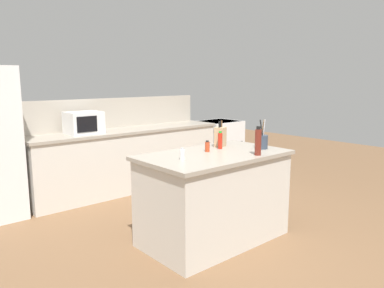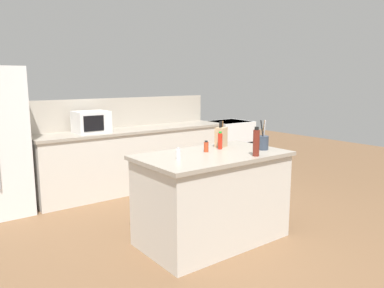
{
  "view_description": "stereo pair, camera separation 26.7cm",
  "coord_description": "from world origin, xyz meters",
  "px_view_note": "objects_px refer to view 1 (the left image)",
  "views": [
    {
      "loc": [
        -2.65,
        -2.7,
        1.7
      ],
      "look_at": [
        0.0,
        0.35,
        0.99
      ],
      "focal_mm": 35.0,
      "sensor_mm": 36.0,
      "label": 1
    },
    {
      "loc": [
        -2.44,
        -2.87,
        1.7
      ],
      "look_at": [
        0.0,
        0.35,
        0.99
      ],
      "focal_mm": 35.0,
      "sensor_mm": 36.0,
      "label": 2
    }
  ],
  "objects_px": {
    "microwave": "(84,123)",
    "spice_jar_paprika": "(208,146)",
    "salt_shaker": "(182,154)",
    "range_oven": "(219,145)",
    "utensil_crock": "(262,141)",
    "hot_sauce_bottle": "(220,141)",
    "vinegar_bottle": "(258,142)",
    "knife_block": "(220,137)"
  },
  "relations": [
    {
      "from": "microwave",
      "to": "knife_block",
      "type": "relative_size",
      "value": 1.61
    },
    {
      "from": "microwave",
      "to": "utensil_crock",
      "type": "bearing_deg",
      "value": -67.76
    },
    {
      "from": "spice_jar_paprika",
      "to": "vinegar_bottle",
      "type": "relative_size",
      "value": 0.41
    },
    {
      "from": "salt_shaker",
      "to": "hot_sauce_bottle",
      "type": "distance_m",
      "value": 0.68
    },
    {
      "from": "knife_block",
      "to": "utensil_crock",
      "type": "distance_m",
      "value": 0.47
    },
    {
      "from": "salt_shaker",
      "to": "spice_jar_paprika",
      "type": "height_order",
      "value": "spice_jar_paprika"
    },
    {
      "from": "hot_sauce_bottle",
      "to": "range_oven",
      "type": "bearing_deg",
      "value": 45.25
    },
    {
      "from": "knife_block",
      "to": "utensil_crock",
      "type": "relative_size",
      "value": 0.91
    },
    {
      "from": "utensil_crock",
      "to": "spice_jar_paprika",
      "type": "relative_size",
      "value": 2.69
    },
    {
      "from": "utensil_crock",
      "to": "hot_sauce_bottle",
      "type": "xyz_separation_m",
      "value": [
        -0.35,
        0.3,
        0.01
      ]
    },
    {
      "from": "range_oven",
      "to": "salt_shaker",
      "type": "bearing_deg",
      "value": -140.68
    },
    {
      "from": "microwave",
      "to": "spice_jar_paprika",
      "type": "distance_m",
      "value": 2.13
    },
    {
      "from": "utensil_crock",
      "to": "microwave",
      "type": "bearing_deg",
      "value": 112.24
    },
    {
      "from": "utensil_crock",
      "to": "spice_jar_paprika",
      "type": "distance_m",
      "value": 0.63
    },
    {
      "from": "hot_sauce_bottle",
      "to": "spice_jar_paprika",
      "type": "height_order",
      "value": "hot_sauce_bottle"
    },
    {
      "from": "utensil_crock",
      "to": "vinegar_bottle",
      "type": "relative_size",
      "value": 1.1
    },
    {
      "from": "salt_shaker",
      "to": "vinegar_bottle",
      "type": "bearing_deg",
      "value": -25.58
    },
    {
      "from": "range_oven",
      "to": "vinegar_bottle",
      "type": "xyz_separation_m",
      "value": [
        -2.0,
        -2.55,
        0.61
      ]
    },
    {
      "from": "range_oven",
      "to": "salt_shaker",
      "type": "distance_m",
      "value": 3.54
    },
    {
      "from": "knife_block",
      "to": "range_oven",
      "type": "bearing_deg",
      "value": 23.16
    },
    {
      "from": "microwave",
      "to": "range_oven",
      "type": "bearing_deg",
      "value": -0.0
    },
    {
      "from": "microwave",
      "to": "knife_block",
      "type": "xyz_separation_m",
      "value": [
        0.71,
        -1.97,
        -0.04
      ]
    },
    {
      "from": "microwave",
      "to": "utensil_crock",
      "type": "height_order",
      "value": "utensil_crock"
    },
    {
      "from": "spice_jar_paprika",
      "to": "knife_block",
      "type": "bearing_deg",
      "value": 21.94
    },
    {
      "from": "range_oven",
      "to": "spice_jar_paprika",
      "type": "relative_size",
      "value": 7.71
    },
    {
      "from": "spice_jar_paprika",
      "to": "vinegar_bottle",
      "type": "xyz_separation_m",
      "value": [
        0.26,
        -0.46,
        0.08
      ]
    },
    {
      "from": "spice_jar_paprika",
      "to": "microwave",
      "type": "bearing_deg",
      "value": 100.73
    },
    {
      "from": "hot_sauce_bottle",
      "to": "vinegar_bottle",
      "type": "height_order",
      "value": "vinegar_bottle"
    },
    {
      "from": "range_oven",
      "to": "microwave",
      "type": "bearing_deg",
      "value": 180.0
    },
    {
      "from": "utensil_crock",
      "to": "salt_shaker",
      "type": "distance_m",
      "value": 1.03
    },
    {
      "from": "knife_block",
      "to": "salt_shaker",
      "type": "bearing_deg",
      "value": 176.12
    },
    {
      "from": "hot_sauce_bottle",
      "to": "spice_jar_paprika",
      "type": "relative_size",
      "value": 1.64
    },
    {
      "from": "microwave",
      "to": "hot_sauce_bottle",
      "type": "distance_m",
      "value": 2.15
    },
    {
      "from": "knife_block",
      "to": "salt_shaker",
      "type": "xyz_separation_m",
      "value": [
        -0.76,
        -0.25,
        -0.06
      ]
    },
    {
      "from": "microwave",
      "to": "spice_jar_paprika",
      "type": "relative_size",
      "value": 3.9
    },
    {
      "from": "knife_block",
      "to": "hot_sauce_bottle",
      "type": "height_order",
      "value": "knife_block"
    },
    {
      "from": "microwave",
      "to": "salt_shaker",
      "type": "distance_m",
      "value": 2.22
    },
    {
      "from": "utensil_crock",
      "to": "salt_shaker",
      "type": "height_order",
      "value": "utensil_crock"
    },
    {
      "from": "spice_jar_paprika",
      "to": "salt_shaker",
      "type": "bearing_deg",
      "value": -164.43
    },
    {
      "from": "range_oven",
      "to": "spice_jar_paprika",
      "type": "xyz_separation_m",
      "value": [
        -2.26,
        -2.09,
        0.53
      ]
    },
    {
      "from": "knife_block",
      "to": "spice_jar_paprika",
      "type": "bearing_deg",
      "value": 179.79
    },
    {
      "from": "range_oven",
      "to": "vinegar_bottle",
      "type": "height_order",
      "value": "vinegar_bottle"
    }
  ]
}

